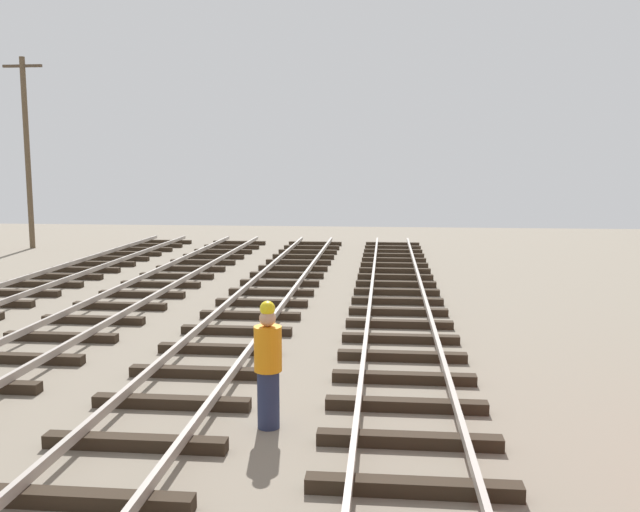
{
  "coord_description": "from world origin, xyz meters",
  "views": [
    {
      "loc": [
        0.41,
        -1.33,
        3.77
      ],
      "look_at": [
        -0.87,
        11.9,
        1.98
      ],
      "focal_mm": 37.8,
      "sensor_mm": 36.0,
      "label": 1
    }
  ],
  "objects": [
    {
      "name": "utility_pole_far",
      "position": [
        -15.71,
        27.94,
        4.47
      ],
      "size": [
        1.8,
        0.24,
        8.55
      ],
      "color": "brown",
      "rests_on": "ground"
    },
    {
      "name": "track_worker_foreground",
      "position": [
        -1.23,
        7.89,
        0.93
      ],
      "size": [
        0.4,
        0.4,
        1.87
      ],
      "color": "#262D4C",
      "rests_on": "ground"
    }
  ]
}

